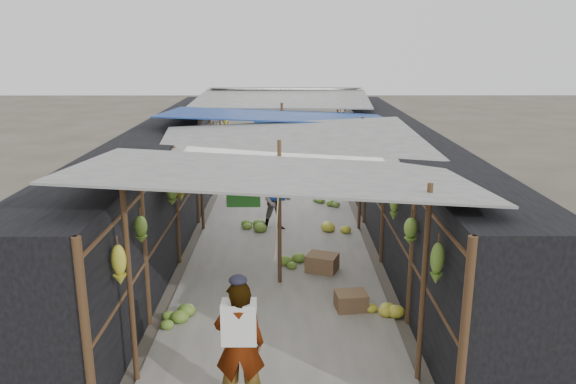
{
  "coord_description": "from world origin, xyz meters",
  "views": [
    {
      "loc": [
        0.11,
        -6.33,
        4.19
      ],
      "look_at": [
        0.15,
        4.66,
        1.25
      ],
      "focal_mm": 35.0,
      "sensor_mm": 36.0,
      "label": 1
    }
  ],
  "objects_px": {
    "vendor_elderly": "(240,344)",
    "crate_near": "(322,263)",
    "black_basin": "(335,173)",
    "vendor_seated": "(324,167)",
    "shopper_blue": "(277,200)"
  },
  "relations": [
    {
      "from": "crate_near",
      "to": "vendor_seated",
      "type": "distance_m",
      "value": 7.32
    },
    {
      "from": "crate_near",
      "to": "vendor_elderly",
      "type": "distance_m",
      "value": 4.25
    },
    {
      "from": "crate_near",
      "to": "black_basin",
      "type": "xyz_separation_m",
      "value": [
        0.91,
        7.83,
        -0.08
      ]
    },
    {
      "from": "crate_near",
      "to": "black_basin",
      "type": "height_order",
      "value": "crate_near"
    },
    {
      "from": "crate_near",
      "to": "shopper_blue",
      "type": "relative_size",
      "value": 0.4
    },
    {
      "from": "vendor_elderly",
      "to": "black_basin",
      "type": "bearing_deg",
      "value": -100.84
    },
    {
      "from": "shopper_blue",
      "to": "vendor_seated",
      "type": "relative_size",
      "value": 1.69
    },
    {
      "from": "black_basin",
      "to": "vendor_elderly",
      "type": "height_order",
      "value": "vendor_elderly"
    },
    {
      "from": "crate_near",
      "to": "shopper_blue",
      "type": "height_order",
      "value": "shopper_blue"
    },
    {
      "from": "crate_near",
      "to": "vendor_elderly",
      "type": "xyz_separation_m",
      "value": [
        -1.22,
        -4.03,
        0.63
      ]
    },
    {
      "from": "crate_near",
      "to": "vendor_seated",
      "type": "height_order",
      "value": "vendor_seated"
    },
    {
      "from": "shopper_blue",
      "to": "crate_near",
      "type": "bearing_deg",
      "value": -76.53
    },
    {
      "from": "vendor_elderly",
      "to": "crate_near",
      "type": "bearing_deg",
      "value": -107.54
    },
    {
      "from": "black_basin",
      "to": "shopper_blue",
      "type": "relative_size",
      "value": 0.4
    },
    {
      "from": "vendor_seated",
      "to": "crate_near",
      "type": "bearing_deg",
      "value": -21.72
    }
  ]
}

